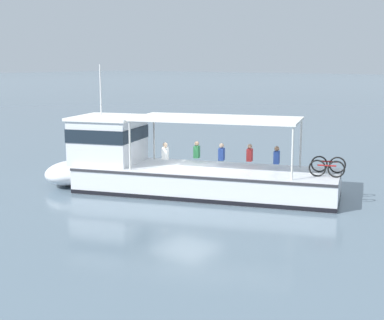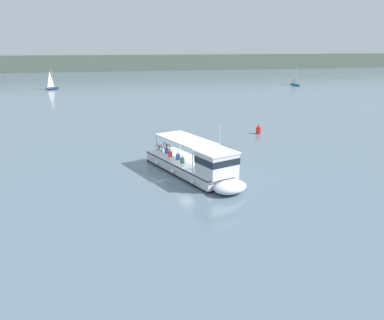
% 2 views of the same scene
% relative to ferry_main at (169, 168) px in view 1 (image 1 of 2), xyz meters
% --- Properties ---
extents(ground_plane, '(400.00, 400.00, 0.00)m').
position_rel_ferry_main_xyz_m(ground_plane, '(-0.28, 0.77, -1.02)').
color(ground_plane, slate).
extents(ferry_main, '(7.27, 12.99, 5.32)m').
position_rel_ferry_main_xyz_m(ferry_main, '(0.00, 0.00, 0.00)').
color(ferry_main, silver).
rests_on(ferry_main, ground).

